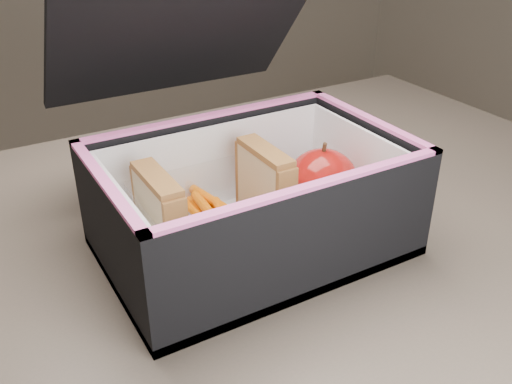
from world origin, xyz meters
The scene contains 8 objects.
kitchen_table centered at (0.00, 0.00, 0.66)m, with size 1.20×0.80×0.75m.
lunch_bag centered at (0.02, -0.02, 0.82)m, with size 0.32×0.35×0.28m.
plastic_tub centered at (-0.02, -0.01, 0.80)m, with size 0.17×0.12×0.07m, color white, non-canonical shape.
sandwich_left centered at (-0.08, -0.01, 0.82)m, with size 0.02×0.09×0.10m.
sandwich_right centered at (0.04, -0.01, 0.82)m, with size 0.02×0.09×0.10m.
carrot_sticks centered at (-0.02, 0.00, 0.78)m, with size 0.05×0.14×0.03m.
paper_napkin centered at (0.11, -0.02, 0.77)m, with size 0.07×0.07×0.01m, color white.
red_apple centered at (0.11, -0.03, 0.81)m, with size 0.10×0.10×0.09m.
Camera 1 is at (-0.25, -0.49, 1.12)m, focal length 40.00 mm.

